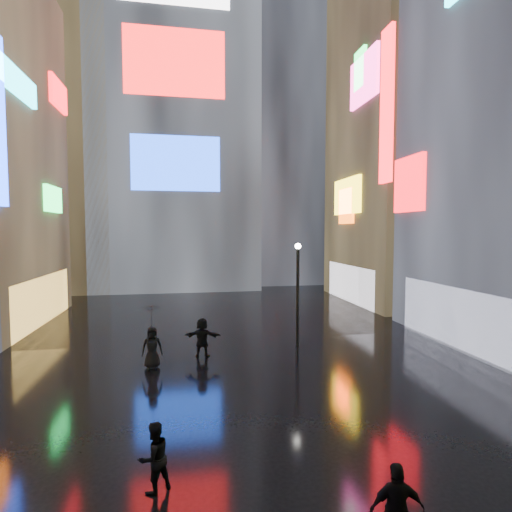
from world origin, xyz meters
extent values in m
plane|color=black|center=(0.00, 20.00, 0.00)|extent=(140.00, 140.00, 0.00)
cube|color=#FFC659|center=(-11.10, 26.00, 1.50)|extent=(0.20, 10.00, 3.00)
cube|color=#19E54C|center=(-10.85, 27.82, 7.91)|extent=(0.25, 3.00, 1.71)
cube|color=#19D9F2|center=(-10.85, 22.61, 13.61)|extent=(0.25, 4.84, 1.37)
cube|color=#FF0C14|center=(-10.85, 29.70, 15.31)|extent=(0.25, 3.32, 1.94)
cube|color=white|center=(11.10, 17.00, 1.50)|extent=(0.20, 9.00, 3.00)
cube|color=#FF0C14|center=(10.85, 21.12, 8.58)|extent=(0.25, 2.99, 3.26)
cube|color=#FF0C14|center=(10.85, 24.00, 14.00)|extent=(0.25, 1.40, 10.00)
cube|color=black|center=(16.00, 30.00, 14.00)|extent=(10.00, 12.00, 28.00)
cube|color=white|center=(11.10, 30.00, 1.50)|extent=(0.20, 9.00, 3.00)
cube|color=yellow|center=(10.85, 30.32, 8.66)|extent=(0.25, 4.92, 2.91)
cube|color=#FF3299|center=(10.85, 27.51, 17.02)|extent=(0.25, 4.36, 3.46)
cube|color=#FF590C|center=(10.85, 30.44, 7.84)|extent=(0.25, 2.63, 2.87)
cube|color=#19E54C|center=(10.85, 28.19, 17.94)|extent=(0.25, 1.69, 2.90)
cube|color=black|center=(-3.00, 44.00, 21.00)|extent=(16.00, 14.00, 42.00)
cube|color=#FF1414|center=(-3.00, 36.90, 21.00)|extent=(9.00, 0.20, 6.00)
cube|color=#194CFF|center=(-3.00, 36.90, 12.00)|extent=(8.00, 0.20, 5.00)
cube|color=black|center=(9.00, 46.00, 17.00)|extent=(12.00, 12.00, 34.00)
cube|color=black|center=(-14.00, 42.00, 13.00)|extent=(10.00, 10.00, 26.00)
cylinder|color=black|center=(3.32, 18.59, 2.50)|extent=(0.16, 0.16, 5.00)
sphere|color=white|center=(3.32, 18.59, 5.05)|extent=(0.30, 0.30, 0.30)
imported|color=black|center=(-3.00, 8.11, 0.78)|extent=(0.96, 0.92, 1.57)
imported|color=black|center=(1.41, 5.54, 0.84)|extent=(1.04, 0.54, 1.69)
imported|color=black|center=(-3.69, 16.38, 0.88)|extent=(0.92, 0.66, 1.77)
imported|color=black|center=(-1.53, 17.53, 0.91)|extent=(1.76, 0.90, 1.81)
imported|color=black|center=(-3.69, 16.38, 2.23)|extent=(1.30, 1.31, 0.92)
camera|label=1|loc=(-2.27, -0.73, 5.81)|focal=28.00mm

